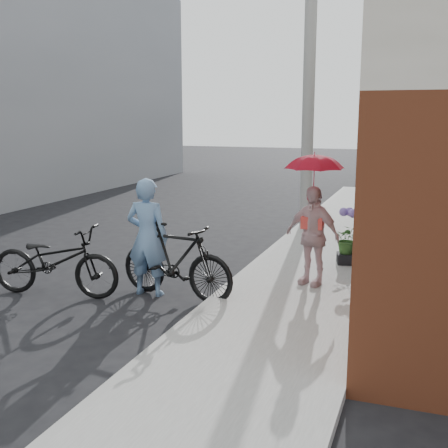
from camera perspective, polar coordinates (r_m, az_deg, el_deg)
The scene contains 11 objects.
ground at distance 8.67m, azimuth -7.42°, elevation -7.81°, with size 80.00×80.00×0.00m, color black.
sidewalk at distance 9.81m, azimuth 9.11°, elevation -5.24°, with size 2.20×24.00×0.12m, color gray.
curb at distance 10.08m, azimuth 2.61°, elevation -4.66°, with size 0.12×24.00×0.12m, color #9E9E99.
utility_pole at distance 13.56m, azimuth 8.63°, elevation 13.95°, with size 0.28×0.28×7.00m, color #9E9E99.
officer at distance 8.77m, azimuth -7.78°, elevation -1.34°, with size 0.67×0.44×1.84m, color #698FBA.
bike_left at distance 9.11m, azimuth -16.80°, elevation -3.63°, with size 0.74×2.11×1.11m, color black.
bike_right at distance 8.63m, azimuth -4.89°, elevation -3.72°, with size 0.56×1.97×1.19m, color black.
kimono_woman at distance 8.96m, azimuth 8.95°, elevation -1.17°, with size 0.93×0.39×1.59m, color beige.
parasol at distance 8.79m, azimuth 9.18°, elevation 6.36°, with size 0.88×0.88×0.77m, color red.
planter at distance 10.48m, azimuth 12.38°, elevation -3.44°, with size 0.35×0.35×0.18m, color black.
potted_plant at distance 10.40m, azimuth 12.46°, elevation -1.51°, with size 0.49×0.42×0.54m, color #325C25.
Camera 1 is at (3.82, -7.26, 2.79)m, focal length 45.00 mm.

